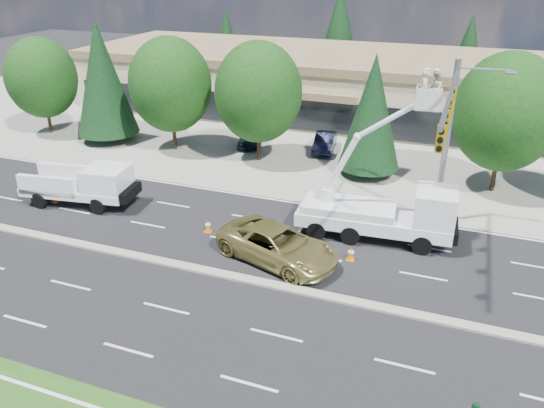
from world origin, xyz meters
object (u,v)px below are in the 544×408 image
at_px(signal_mast, 448,129).
at_px(bucket_truck, 388,206).
at_px(minivan, 278,245).
at_px(utility_pickup, 85,189).

relative_size(signal_mast, bucket_truck, 1.13).
relative_size(bucket_truck, minivan, 1.45).
bearing_deg(bucket_truck, minivan, -142.45).
distance_m(utility_pickup, bucket_truck, 17.74).
height_order(utility_pickup, bucket_truck, bucket_truck).
height_order(signal_mast, bucket_truck, bucket_truck).
distance_m(signal_mast, minivan, 9.93).
distance_m(signal_mast, bucket_truck, 4.84).
xyz_separation_m(bucket_truck, minivan, (-4.58, -4.06, -1.03)).
height_order(signal_mast, minivan, signal_mast).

